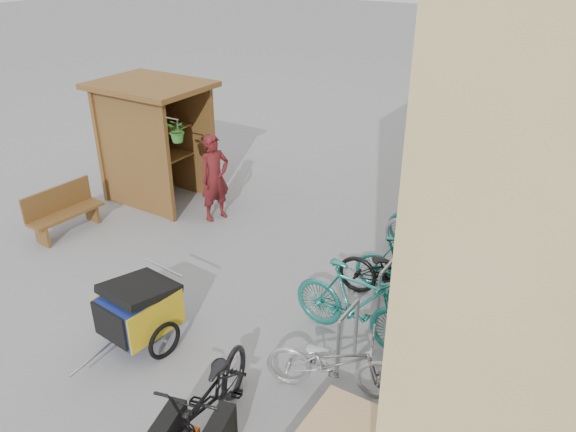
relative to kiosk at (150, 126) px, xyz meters
The scene contains 16 objects.
ground 4.39m from the kiosk, 37.02° to the right, with size 80.00×80.00×0.00m, color gray.
kiosk is the anchor object (origin of this frame).
bike_rack 5.67m from the kiosk, ahead, with size 0.05×5.35×0.86m.
bench 2.30m from the kiosk, 101.26° to the right, with size 0.50×1.39×0.87m.
shopping_carts 7.50m from the kiosk, 32.60° to the left, with size 0.63×1.74×1.13m.
child_trailer 4.76m from the kiosk, 48.84° to the right, with size 1.01×1.67×0.97m.
cargo_bike 6.56m from the kiosk, 41.25° to the right, with size 1.14×2.03×1.01m.
person_kiosk 1.76m from the kiosk, ahead, with size 0.61×0.40×1.67m, color maroon.
bike_0 6.46m from the kiosk, 27.58° to the right, with size 0.56×1.61×0.85m, color #9F9FA3.
bike_1 5.85m from the kiosk, 19.59° to the right, with size 0.53×1.86×1.12m, color #1F7D75.
bike_2 5.74m from the kiosk, ahead, with size 0.63×1.80×0.95m, color black.
bike_3 5.70m from the kiosk, ahead, with size 0.42×1.50×0.90m, color #1F7D75.
bike_4 5.81m from the kiosk, ahead, with size 0.65×1.87×0.98m, color #9F9FA3.
bike_5 5.69m from the kiosk, ahead, with size 0.45×1.61×0.97m, color #1F7D75.
bike_6 6.08m from the kiosk, 15.33° to the left, with size 0.65×1.85×0.97m, color #1F7D75.
bike_7 6.04m from the kiosk, 19.90° to the left, with size 0.47×1.66×1.00m, color pink.
Camera 1 is at (4.60, -5.07, 4.90)m, focal length 35.00 mm.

